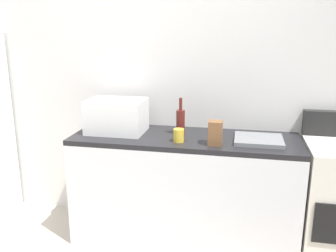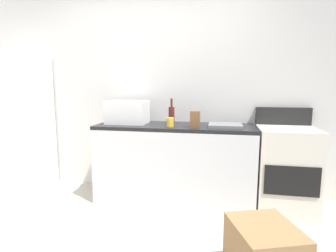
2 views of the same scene
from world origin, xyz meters
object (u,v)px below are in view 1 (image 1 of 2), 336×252
at_px(microwave, 117,116).
at_px(knife_block, 215,133).
at_px(coffee_mug, 179,135).
at_px(wine_bottle, 181,121).

relative_size(microwave, knife_block, 2.56).
bearing_deg(microwave, coffee_mug, -17.13).
bearing_deg(wine_bottle, knife_block, -36.77).
relative_size(wine_bottle, coffee_mug, 3.00).
height_order(wine_bottle, knife_block, wine_bottle).
distance_m(wine_bottle, knife_block, 0.37).
bearing_deg(knife_block, wine_bottle, 143.23).
xyz_separation_m(wine_bottle, coffee_mug, (0.02, -0.20, -0.06)).
bearing_deg(coffee_mug, microwave, 162.87).
height_order(microwave, knife_block, microwave).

